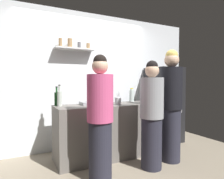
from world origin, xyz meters
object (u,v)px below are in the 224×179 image
Objects in this scene: wine_bottle_pale_glass at (60,98)px; refrigerator at (164,104)px; wine_bottle_dark_glass at (144,95)px; wine_bottle_green_glass at (57,98)px; person_blonde at (171,106)px; utensil_holder at (118,101)px; water_bottle_plastic at (132,95)px; person_grey_hoodie at (152,116)px; baking_pan at (91,103)px; person_pink_top at (100,119)px.

refrigerator is at bearing 5.23° from wine_bottle_pale_glass.
wine_bottle_green_glass is at bearing 176.34° from wine_bottle_dark_glass.
wine_bottle_green_glass is at bearing 120.83° from person_blonde.
utensil_holder is at bearing -13.78° from wine_bottle_pale_glass.
refrigerator is 0.88× the size of person_blonde.
refrigerator reaches higher than water_bottle_plastic.
water_bottle_plastic is 0.15× the size of person_blonde.
refrigerator is 1.48m from person_grey_hoodie.
baking_pan is 0.22× the size of person_grey_hoodie.
wine_bottle_pale_glass is 1.10× the size of wine_bottle_green_glass.
person_blonde is (-0.65, -0.91, 0.11)m from refrigerator.
water_bottle_plastic is at bearing 5.24° from wine_bottle_pale_glass.
person_grey_hoodie is at bearing -50.94° from baking_pan.
utensil_holder is at bearing -78.51° from person_pink_top.
refrigerator is 6.02× the size of water_bottle_plastic.
person_pink_top reaches higher than wine_bottle_pale_glass.
water_bottle_plastic is 0.97m from person_grey_hoodie.
water_bottle_plastic is 0.16× the size of person_pink_top.
person_pink_top is (-1.04, -0.89, -0.21)m from water_bottle_plastic.
wine_bottle_green_glass is (-2.28, -0.08, 0.22)m from refrigerator.
person_blonde is at bearing 56.74° from person_grey_hoodie.
person_pink_top is (-0.81, 0.02, 0.02)m from person_grey_hoodie.
wine_bottle_green_glass is 1.51m from person_grey_hoodie.
refrigerator is at bearing 5.22° from water_bottle_plastic.
water_bottle_plastic is at bearing 122.54° from person_grey_hoodie.
utensil_holder is 0.86m from person_blonde.
water_bottle_plastic reaches higher than utensil_holder.
baking_pan is 1.04m from person_grey_hoodie.
wine_bottle_green_glass is at bearing -170.89° from person_grey_hoodie.
baking_pan is 1.31m from person_blonde.
person_grey_hoodie is (1.18, -0.91, -0.23)m from wine_bottle_green_glass.
wine_bottle_pale_glass is at bearing -81.21° from wine_bottle_green_glass.
wine_bottle_dark_glass is at bearing -90.83° from person_pink_top.
wine_bottle_pale_glass is 0.21× the size of person_pink_top.
wine_bottle_green_glass is at bearing -10.11° from person_pink_top.
baking_pan is at bearing 175.73° from person_grey_hoodie.
utensil_holder is at bearing -162.41° from refrigerator.
person_pink_top is (-0.55, -0.54, -0.16)m from utensil_holder.
refrigerator is 1.43m from utensil_holder.
person_blonde reaches higher than baking_pan.
refrigerator reaches higher than wine_bottle_pale_glass.
utensil_holder is 0.94m from wine_bottle_pale_glass.
baking_pan is 0.53m from wine_bottle_pale_glass.
utensil_holder is at bearing 113.48° from person_blonde.
wine_bottle_dark_glass is at bearing 108.16° from person_grey_hoodie.
wine_bottle_dark_glass is at bearing 0.50° from baking_pan.
wine_bottle_green_glass is at bearing -179.97° from water_bottle_plastic.
person_blonde is at bearing -33.29° from baking_pan.
water_bottle_plastic reaches higher than baking_pan.
wine_bottle_pale_glass is at bearing -178.48° from baking_pan.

